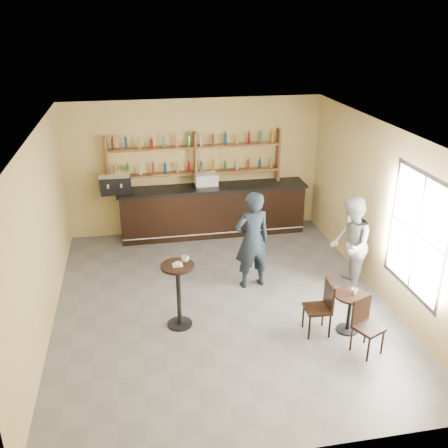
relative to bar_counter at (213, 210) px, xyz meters
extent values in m
plane|color=slate|center=(-0.37, -3.15, -0.60)|extent=(7.00, 7.00, 0.00)
plane|color=white|center=(-0.37, -3.15, 2.60)|extent=(7.00, 7.00, 0.00)
plane|color=tan|center=(-0.37, 0.35, 1.00)|extent=(7.00, 0.00, 7.00)
plane|color=tan|center=(-0.37, -6.65, 1.00)|extent=(7.00, 0.00, 7.00)
plane|color=tan|center=(-3.37, -3.15, 1.00)|extent=(0.00, 7.00, 7.00)
plane|color=tan|center=(2.63, -3.15, 1.00)|extent=(0.00, 7.00, 7.00)
plane|color=white|center=(2.63, -4.35, 1.10)|extent=(0.00, 2.00, 2.00)
cube|color=white|center=(-1.20, -3.70, 0.56)|extent=(0.17, 0.17, 0.00)
torus|color=#BD8445|center=(-1.19, -3.71, 0.59)|extent=(0.18, 0.18, 0.05)
imported|color=white|center=(-1.06, -3.60, 0.61)|extent=(0.14, 0.14, 0.10)
imported|color=black|center=(0.33, -2.60, 0.37)|extent=(0.78, 0.58, 1.95)
imported|color=white|center=(1.64, -4.39, 0.15)|extent=(0.13, 0.13, 0.10)
imported|color=gray|center=(2.12, -3.06, 0.34)|extent=(1.00, 1.12, 1.89)
camera|label=1|loc=(-1.78, -10.97, 4.41)|focal=40.00mm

